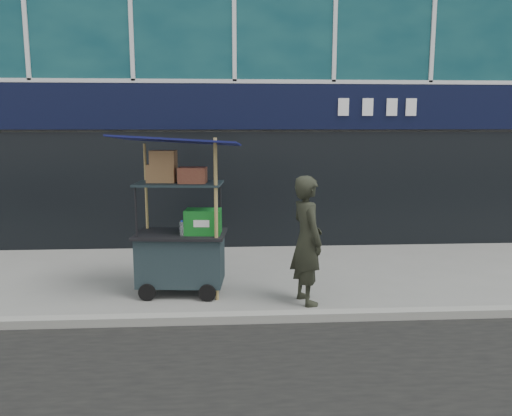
{
  "coord_description": "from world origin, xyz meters",
  "views": [
    {
      "loc": [
        -0.19,
        -6.36,
        2.53
      ],
      "look_at": [
        0.26,
        1.2,
        1.28
      ],
      "focal_mm": 35.0,
      "sensor_mm": 36.0,
      "label": 1
    }
  ],
  "objects": [
    {
      "name": "vendor_man",
      "position": [
        0.95,
        0.5,
        0.92
      ],
      "size": [
        0.61,
        0.77,
        1.84
      ],
      "primitive_type": "imported",
      "rotation": [
        0.0,
        0.0,
        1.84
      ],
      "color": "black",
      "rests_on": "ground"
    },
    {
      "name": "curb",
      "position": [
        0.0,
        -0.2,
        0.06
      ],
      "size": [
        80.0,
        0.18,
        0.12
      ],
      "primitive_type": "cube",
      "color": "gray",
      "rests_on": "ground"
    },
    {
      "name": "vendor_cart",
      "position": [
        -0.87,
        1.03,
        0.85
      ],
      "size": [
        1.89,
        1.41,
        2.41
      ],
      "rotation": [
        0.0,
        0.0,
        -0.09
      ],
      "color": "#19272C",
      "rests_on": "ground"
    },
    {
      "name": "ground",
      "position": [
        0.0,
        0.0,
        0.0
      ],
      "size": [
        80.0,
        80.0,
        0.0
      ],
      "primitive_type": "plane",
      "color": "slate",
      "rests_on": "ground"
    }
  ]
}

